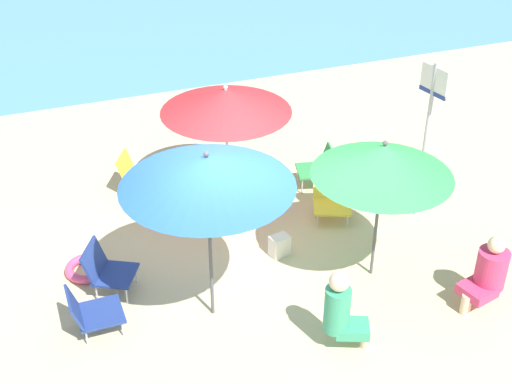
{
  "coord_description": "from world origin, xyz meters",
  "views": [
    {
      "loc": [
        -2.32,
        -6.68,
        5.51
      ],
      "look_at": [
        0.4,
        0.55,
        0.7
      ],
      "focal_mm": 49.21,
      "sensor_mm": 36.0,
      "label": 1
    }
  ],
  "objects_px": {
    "umbrella_red": "(226,100)",
    "beach_chair_d": "(136,176)",
    "beach_chair_b": "(319,166)",
    "umbrella_blue": "(207,172)",
    "beach_chair_c": "(106,269)",
    "umbrella_green": "(383,160)",
    "beach_chair_e": "(332,197)",
    "warning_sign": "(428,121)",
    "person_a": "(342,310)",
    "swim_ring": "(88,268)",
    "beach_bag": "(280,246)",
    "beach_chair_a": "(90,311)",
    "person_b": "(488,272)"
  },
  "relations": [
    {
      "from": "person_a",
      "to": "swim_ring",
      "type": "distance_m",
      "value": 3.32
    },
    {
      "from": "umbrella_green",
      "to": "beach_chair_c",
      "type": "relative_size",
      "value": 2.62
    },
    {
      "from": "beach_chair_d",
      "to": "person_b",
      "type": "relative_size",
      "value": 0.77
    },
    {
      "from": "beach_chair_e",
      "to": "umbrella_blue",
      "type": "bearing_deg",
      "value": -35.73
    },
    {
      "from": "swim_ring",
      "to": "beach_chair_c",
      "type": "bearing_deg",
      "value": -68.9
    },
    {
      "from": "beach_chair_e",
      "to": "swim_ring",
      "type": "height_order",
      "value": "beach_chair_e"
    },
    {
      "from": "beach_chair_b",
      "to": "beach_chair_d",
      "type": "xyz_separation_m",
      "value": [
        -2.58,
        0.76,
        -0.05
      ]
    },
    {
      "from": "umbrella_red",
      "to": "beach_chair_a",
      "type": "xyz_separation_m",
      "value": [
        -2.3,
        -2.07,
        -1.3
      ]
    },
    {
      "from": "warning_sign",
      "to": "beach_chair_e",
      "type": "bearing_deg",
      "value": 149.77
    },
    {
      "from": "beach_chair_e",
      "to": "person_a",
      "type": "xyz_separation_m",
      "value": [
        -1.05,
        -2.37,
        0.21
      ]
    },
    {
      "from": "beach_chair_d",
      "to": "swim_ring",
      "type": "height_order",
      "value": "beach_chair_d"
    },
    {
      "from": "umbrella_red",
      "to": "beach_chair_d",
      "type": "distance_m",
      "value": 1.88
    },
    {
      "from": "beach_chair_c",
      "to": "warning_sign",
      "type": "bearing_deg",
      "value": 30.41
    },
    {
      "from": "beach_chair_b",
      "to": "person_b",
      "type": "relative_size",
      "value": 0.66
    },
    {
      "from": "swim_ring",
      "to": "beach_bag",
      "type": "relative_size",
      "value": 1.96
    },
    {
      "from": "umbrella_blue",
      "to": "beach_chair_a",
      "type": "bearing_deg",
      "value": 172.38
    },
    {
      "from": "person_a",
      "to": "umbrella_green",
      "type": "bearing_deg",
      "value": 69.9
    },
    {
      "from": "beach_chair_b",
      "to": "umbrella_blue",
      "type": "bearing_deg",
      "value": 56.84
    },
    {
      "from": "umbrella_green",
      "to": "beach_chair_c",
      "type": "bearing_deg",
      "value": 165.42
    },
    {
      "from": "beach_chair_d",
      "to": "warning_sign",
      "type": "height_order",
      "value": "warning_sign"
    },
    {
      "from": "umbrella_blue",
      "to": "beach_chair_b",
      "type": "xyz_separation_m",
      "value": [
        2.33,
        2.15,
        -1.56
      ]
    },
    {
      "from": "person_b",
      "to": "beach_bag",
      "type": "height_order",
      "value": "person_b"
    },
    {
      "from": "umbrella_green",
      "to": "beach_chair_b",
      "type": "bearing_deg",
      "value": 83.23
    },
    {
      "from": "person_b",
      "to": "swim_ring",
      "type": "height_order",
      "value": "person_b"
    },
    {
      "from": "umbrella_green",
      "to": "warning_sign",
      "type": "height_order",
      "value": "warning_sign"
    },
    {
      "from": "beach_chair_b",
      "to": "beach_chair_c",
      "type": "xyz_separation_m",
      "value": [
        -3.39,
        -1.33,
        -0.01
      ]
    },
    {
      "from": "umbrella_green",
      "to": "beach_bag",
      "type": "relative_size",
      "value": 6.47
    },
    {
      "from": "beach_chair_d",
      "to": "warning_sign",
      "type": "bearing_deg",
      "value": -0.99
    },
    {
      "from": "umbrella_blue",
      "to": "swim_ring",
      "type": "bearing_deg",
      "value": 134.06
    },
    {
      "from": "person_a",
      "to": "person_b",
      "type": "xyz_separation_m",
      "value": [
        1.89,
        0.04,
        -0.04
      ]
    },
    {
      "from": "beach_chair_b",
      "to": "beach_chair_e",
      "type": "bearing_deg",
      "value": 92.93
    },
    {
      "from": "beach_chair_b",
      "to": "warning_sign",
      "type": "bearing_deg",
      "value": 143.99
    },
    {
      "from": "warning_sign",
      "to": "beach_bag",
      "type": "relative_size",
      "value": 7.8
    },
    {
      "from": "beach_chair_e",
      "to": "beach_chair_d",
      "type": "bearing_deg",
      "value": -100.42
    },
    {
      "from": "umbrella_red",
      "to": "person_b",
      "type": "height_order",
      "value": "umbrella_red"
    },
    {
      "from": "swim_ring",
      "to": "beach_bag",
      "type": "height_order",
      "value": "beach_bag"
    },
    {
      "from": "beach_chair_d",
      "to": "beach_bag",
      "type": "xyz_separation_m",
      "value": [
        1.39,
        -2.16,
        -0.15
      ]
    },
    {
      "from": "beach_chair_c",
      "to": "beach_chair_e",
      "type": "relative_size",
      "value": 0.98
    },
    {
      "from": "swim_ring",
      "to": "beach_bag",
      "type": "distance_m",
      "value": 2.44
    },
    {
      "from": "umbrella_green",
      "to": "beach_chair_e",
      "type": "relative_size",
      "value": 2.56
    },
    {
      "from": "beach_chair_d",
      "to": "umbrella_red",
      "type": "bearing_deg",
      "value": -1.55
    },
    {
      "from": "umbrella_blue",
      "to": "beach_chair_c",
      "type": "bearing_deg",
      "value": 142.21
    },
    {
      "from": "beach_chair_b",
      "to": "umbrella_red",
      "type": "bearing_deg",
      "value": 10.07
    },
    {
      "from": "beach_chair_b",
      "to": "swim_ring",
      "type": "relative_size",
      "value": 1.09
    },
    {
      "from": "swim_ring",
      "to": "beach_chair_b",
      "type": "bearing_deg",
      "value": 13.7
    },
    {
      "from": "umbrella_blue",
      "to": "warning_sign",
      "type": "xyz_separation_m",
      "value": [
        3.31,
        0.97,
        -0.44
      ]
    },
    {
      "from": "umbrella_blue",
      "to": "beach_chair_b",
      "type": "relative_size",
      "value": 3.43
    },
    {
      "from": "umbrella_blue",
      "to": "beach_chair_d",
      "type": "relative_size",
      "value": 2.96
    },
    {
      "from": "beach_chair_b",
      "to": "person_a",
      "type": "xyz_separation_m",
      "value": [
        -1.2,
        -3.15,
        0.17
      ]
    },
    {
      "from": "beach_chair_d",
      "to": "beach_bag",
      "type": "distance_m",
      "value": 2.57
    }
  ]
}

